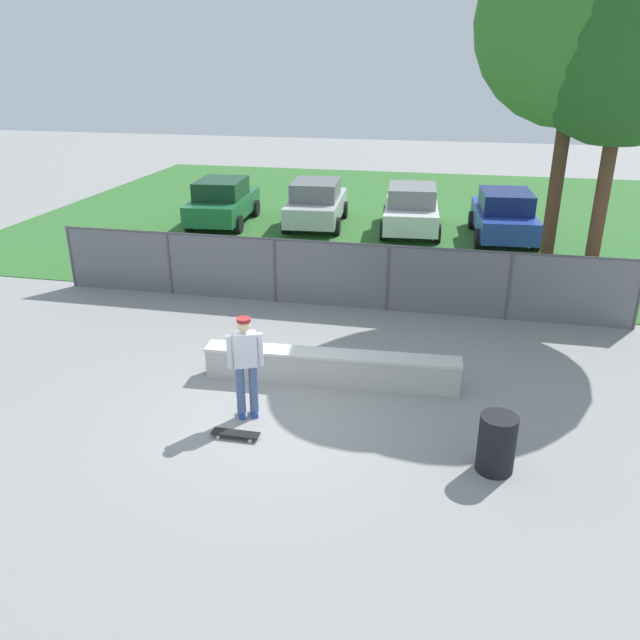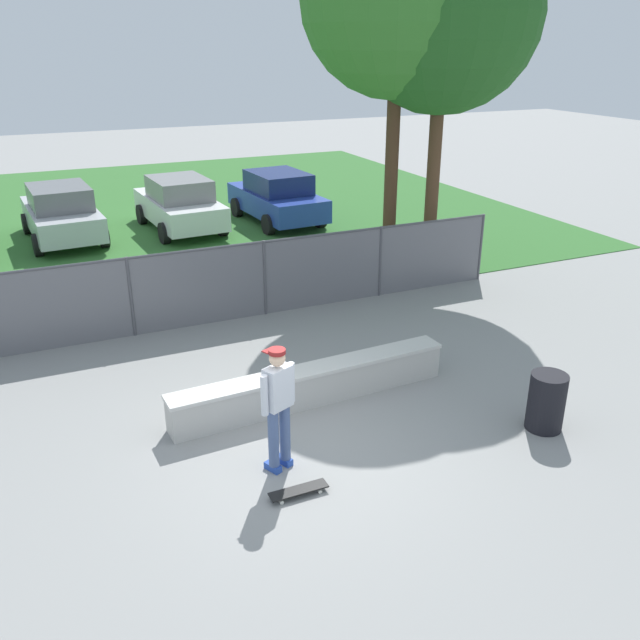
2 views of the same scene
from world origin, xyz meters
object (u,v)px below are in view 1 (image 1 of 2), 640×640
(trash_bin, at_px, (497,444))
(tree_near_left, at_px, (579,23))
(skateboard, at_px, (236,434))
(car_blue, at_px, (504,215))
(concrete_ledge, at_px, (331,367))
(skateboarder, at_px, (246,363))
(car_green, at_px, (223,201))
(tree_near_right, at_px, (629,39))
(car_silver, at_px, (316,203))
(car_white, at_px, (411,209))

(trash_bin, bearing_deg, tree_near_left, 79.34)
(skateboard, distance_m, car_blue, 14.39)
(concrete_ledge, height_order, skateboarder, skateboarder)
(skateboard, relative_size, car_blue, 0.19)
(skateboard, height_order, trash_bin, trash_bin)
(tree_near_left, bearing_deg, car_green, 149.51)
(concrete_ledge, relative_size, car_blue, 1.13)
(car_green, bearing_deg, tree_near_right, -29.61)
(skateboard, xyz_separation_m, car_silver, (-1.75, 14.07, 0.77))
(skateboard, relative_size, car_green, 0.19)
(skateboarder, bearing_deg, car_white, 82.55)
(skateboard, distance_m, tree_near_left, 11.14)
(concrete_ledge, xyz_separation_m, tree_near_right, (5.30, 4.80, 5.78))
(skateboarder, height_order, trash_bin, skateboarder)
(skateboarder, bearing_deg, tree_near_right, 44.40)
(concrete_ledge, distance_m, skateboard, 2.50)
(tree_near_left, height_order, car_green, tree_near_left)
(tree_near_right, bearing_deg, concrete_ledge, -137.81)
(tree_near_left, xyz_separation_m, trash_bin, (-1.38, -7.34, -5.97))
(skateboarder, bearing_deg, car_blue, 69.33)
(concrete_ledge, distance_m, car_silver, 12.23)
(skateboarder, bearing_deg, skateboard, -89.70)
(skateboarder, xyz_separation_m, tree_near_left, (5.48, 6.66, 5.40))
(car_silver, xyz_separation_m, car_blue, (6.59, -0.54, 0.00))
(concrete_ledge, distance_m, tree_near_left, 9.08)
(concrete_ledge, xyz_separation_m, trash_bin, (2.94, -2.21, 0.14))
(car_green, bearing_deg, concrete_ledge, -60.97)
(trash_bin, bearing_deg, car_green, 124.24)
(skateboarder, relative_size, car_silver, 0.43)
(skateboard, height_order, tree_near_right, tree_near_right)
(trash_bin, bearing_deg, concrete_ledge, 143.07)
(skateboard, bearing_deg, car_green, 110.82)
(skateboard, distance_m, car_green, 14.57)
(skateboard, height_order, tree_near_left, tree_near_left)
(car_green, distance_m, car_white, 6.90)
(car_silver, distance_m, car_blue, 6.61)
(car_green, height_order, car_blue, same)
(skateboard, distance_m, car_silver, 14.19)
(car_blue, bearing_deg, car_silver, 175.34)
(tree_near_right, distance_m, car_blue, 8.54)
(car_white, bearing_deg, skateboard, -97.08)
(tree_near_right, distance_m, car_silver, 12.03)
(skateboarder, xyz_separation_m, car_green, (-5.17, 12.93, -0.19))
(concrete_ledge, xyz_separation_m, skateboard, (-1.16, -2.20, -0.24))
(concrete_ledge, distance_m, skateboarder, 2.04)
(skateboarder, height_order, car_silver, skateboarder)
(concrete_ledge, height_order, tree_near_right, tree_near_right)
(skateboarder, bearing_deg, trash_bin, -9.51)
(car_white, bearing_deg, car_blue, -5.93)
(car_white, bearing_deg, tree_near_right, -55.39)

